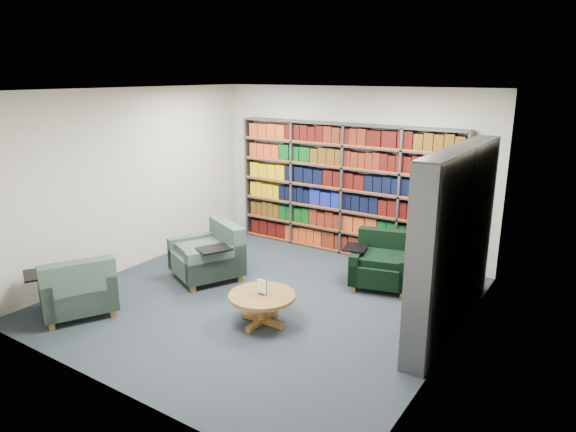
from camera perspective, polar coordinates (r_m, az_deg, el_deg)
The scene contains 7 objects.
room_shell at distance 6.69m, azimuth -2.82°, elevation 1.73°, with size 5.02×5.02×2.82m.
bookshelf_back at distance 8.71m, azimuth 6.31°, elevation 2.88°, with size 4.00×0.28×2.20m.
bookshelf_right at distance 6.33m, azimuth 18.04°, elevation -2.71°, with size 0.28×2.50×2.20m.
chair_teal_left at distance 7.86m, azimuth -8.45°, elevation -4.44°, with size 1.22×1.21×0.82m.
chair_green_right at distance 7.67m, azimuth 10.51°, elevation -5.25°, with size 1.08×1.01×0.76m.
chair_teal_front at distance 7.14m, azimuth -22.34°, elevation -7.70°, with size 1.18×1.19×0.80m.
coffee_table at distance 6.39m, azimuth -2.90°, elevation -9.31°, with size 0.83×0.83×0.58m.
Camera 1 is at (3.84, -5.24, 3.00)m, focal length 32.00 mm.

